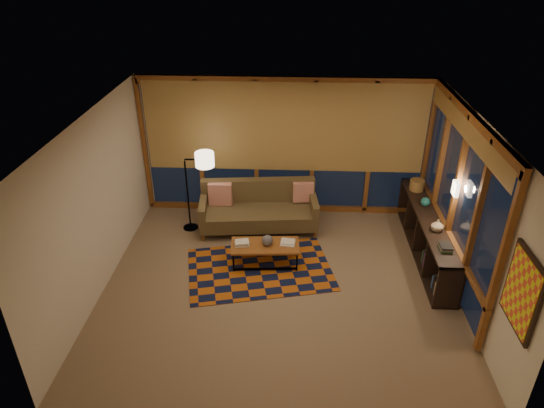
{
  "coord_description": "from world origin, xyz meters",
  "views": [
    {
      "loc": [
        0.19,
        -6.15,
        4.84
      ],
      "look_at": [
        -0.14,
        0.48,
        1.2
      ],
      "focal_mm": 32.0,
      "sensor_mm": 36.0,
      "label": 1
    }
  ],
  "objects_px": {
    "sofa": "(259,209)",
    "coffee_table": "(265,254)",
    "bookshelf": "(426,235)",
    "floor_lamp": "(187,192)"
  },
  "relations": [
    {
      "from": "sofa",
      "to": "floor_lamp",
      "type": "height_order",
      "value": "floor_lamp"
    },
    {
      "from": "coffee_table",
      "to": "floor_lamp",
      "type": "xyz_separation_m",
      "value": [
        -1.49,
        1.08,
        0.59
      ]
    },
    {
      "from": "bookshelf",
      "to": "sofa",
      "type": "bearing_deg",
      "value": 167.43
    },
    {
      "from": "coffee_table",
      "to": "floor_lamp",
      "type": "relative_size",
      "value": 0.73
    },
    {
      "from": "bookshelf",
      "to": "coffee_table",
      "type": "bearing_deg",
      "value": -170.77
    },
    {
      "from": "sofa",
      "to": "bookshelf",
      "type": "xyz_separation_m",
      "value": [
        2.94,
        -0.65,
        -0.07
      ]
    },
    {
      "from": "coffee_table",
      "to": "bookshelf",
      "type": "xyz_separation_m",
      "value": [
        2.75,
        0.45,
        0.18
      ]
    },
    {
      "from": "sofa",
      "to": "floor_lamp",
      "type": "distance_m",
      "value": 1.35
    },
    {
      "from": "sofa",
      "to": "coffee_table",
      "type": "bearing_deg",
      "value": -85.94
    },
    {
      "from": "floor_lamp",
      "to": "bookshelf",
      "type": "bearing_deg",
      "value": -11.6
    }
  ]
}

